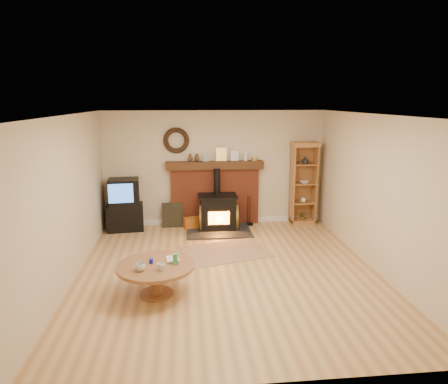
{
  "coord_description": "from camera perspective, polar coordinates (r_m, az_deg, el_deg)",
  "views": [
    {
      "loc": [
        -0.69,
        -6.22,
        2.83
      ],
      "look_at": [
        0.04,
        1.0,
        1.15
      ],
      "focal_mm": 32.0,
      "sensor_mm": 36.0,
      "label": 1
    }
  ],
  "objects": [
    {
      "name": "tv_unit",
      "position": [
        9.07,
        -14.0,
        -1.89
      ],
      "size": [
        0.83,
        0.62,
        1.15
      ],
      "color": "black",
      "rests_on": "ground"
    },
    {
      "name": "chimney_breast",
      "position": [
        9.14,
        -1.29,
        0.23
      ],
      "size": [
        2.2,
        0.22,
        1.78
      ],
      "color": "#9A3F27",
      "rests_on": "ground"
    },
    {
      "name": "room_shell",
      "position": [
        6.44,
        0.3,
        3.11
      ],
      "size": [
        5.02,
        5.52,
        2.61
      ],
      "color": "beige",
      "rests_on": "ground"
    },
    {
      "name": "firelog_box",
      "position": [
        9.03,
        -4.47,
        -4.44
      ],
      "size": [
        0.43,
        0.33,
        0.24
      ],
      "primitive_type": "cube",
      "rotation": [
        0.0,
        0.0,
        0.25
      ],
      "color": "orange",
      "rests_on": "ground"
    },
    {
      "name": "leaning_painting",
      "position": [
        9.13,
        -7.39,
        -3.27
      ],
      "size": [
        0.47,
        0.12,
        0.55
      ],
      "primitive_type": "cube",
      "rotation": [
        -0.17,
        0.0,
        0.0
      ],
      "color": "black",
      "rests_on": "ground"
    },
    {
      "name": "wood_stove",
      "position": [
        8.87,
        -0.88,
        -2.97
      ],
      "size": [
        1.4,
        1.0,
        1.34
      ],
      "color": "black",
      "rests_on": "ground"
    },
    {
      "name": "coffee_table",
      "position": [
        6.03,
        -9.72,
        -10.98
      ],
      "size": [
        1.14,
        1.14,
        0.64
      ],
      "color": "brown",
      "rests_on": "ground"
    },
    {
      "name": "ground",
      "position": [
        6.86,
        0.52,
        -11.29
      ],
      "size": [
        5.5,
        5.5,
        0.0
      ],
      "primitive_type": "plane",
      "color": "#B07F49",
      "rests_on": "ground"
    },
    {
      "name": "fire_tools",
      "position": [
        9.25,
        3.65,
        -4.1
      ],
      "size": [
        0.16,
        0.16,
        0.7
      ],
      "color": "black",
      "rests_on": "ground"
    },
    {
      "name": "area_rug",
      "position": [
        7.68,
        0.15,
        -8.52
      ],
      "size": [
        1.81,
        1.46,
        0.01
      ],
      "primitive_type": "cube",
      "rotation": [
        0.0,
        0.0,
        0.26
      ],
      "color": "brown",
      "rests_on": "ground"
    },
    {
      "name": "curio_cabinet",
      "position": [
        9.37,
        11.24,
        1.25
      ],
      "size": [
        0.61,
        0.44,
        1.9
      ],
      "color": "#965731",
      "rests_on": "ground"
    }
  ]
}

